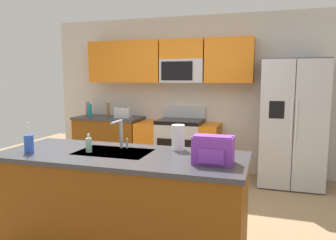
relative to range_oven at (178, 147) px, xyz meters
The scene contains 15 objects.
ground_plane 1.87m from the range_oven, 83.02° to the right, with size 9.00×9.00×0.00m, color #997A56.
kitchen_wall_unit 1.07m from the range_oven, 74.49° to the left, with size 5.20×0.43×2.60m.
back_counter 1.27m from the range_oven, behind, with size 1.16×0.63×0.90m.
range_oven is the anchor object (origin of this frame).
refrigerator 1.81m from the range_oven, ahead, with size 0.90×0.76×1.85m.
island_counter 2.48m from the range_oven, 86.54° to the right, with size 2.26×0.90×0.90m.
toaster 1.11m from the range_oven, behind, with size 0.28×0.16×0.18m.
pepper_mill 1.40m from the range_oven, behind, with size 0.05×0.05×0.25m, color brown.
bottle_teal 1.73m from the range_oven, behind, with size 0.07×0.07×0.22m, color teal.
bottle_pink 1.80m from the range_oven, behind, with size 0.06×0.06×0.25m, color #EA4C93.
sink_faucet 2.37m from the range_oven, 88.59° to the right, with size 0.09×0.21×0.28m.
drink_cup_blue 2.83m from the range_oven, 103.91° to the right, with size 0.08×0.08×0.28m.
soap_dispenser 2.56m from the range_oven, 93.70° to the right, with size 0.06×0.06×0.17m.
paper_towel_roll 2.32m from the range_oven, 74.50° to the right, with size 0.12×0.12×0.24m, color white.
backpack 2.81m from the range_oven, 68.65° to the right, with size 0.32×0.22×0.23m.
Camera 1 is at (1.19, -3.28, 1.58)m, focal length 34.63 mm.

